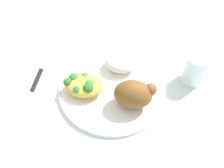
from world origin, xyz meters
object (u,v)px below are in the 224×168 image
object	(u,v)px
knife	(42,68)
rice_pile	(121,62)
water_glass	(195,69)
roasted_chicken	(134,94)
mac_cheese_with_broccoli	(83,85)
fork	(51,76)
plate	(112,88)

from	to	relation	value
knife	rice_pile	bearing A→B (deg)	7.55
water_glass	rice_pile	bearing A→B (deg)	178.59
water_glass	roasted_chicken	bearing A→B (deg)	-144.09
water_glass	knife	bearing A→B (deg)	-176.63
roasted_chicken	rice_pile	xyz separation A→B (m)	(-0.05, 0.12, -0.02)
mac_cheese_with_broccoli	fork	world-z (taller)	mac_cheese_with_broccoli
roasted_chicken	knife	size ratio (longest dim) A/B	0.55
plate	knife	world-z (taller)	plate
mac_cheese_with_broccoli	water_glass	world-z (taller)	water_glass
rice_pile	knife	xyz separation A→B (m)	(-0.23, -0.03, -0.03)
roasted_chicken	water_glass	xyz separation A→B (m)	(0.15, 0.11, -0.01)
fork	knife	xyz separation A→B (m)	(-0.04, 0.02, 0.00)
rice_pile	knife	distance (m)	0.23
plate	roasted_chicken	xyz separation A→B (m)	(0.06, -0.04, 0.05)
fork	knife	distance (m)	0.04
mac_cheese_with_broccoli	rice_pile	bearing A→B (deg)	48.22
plate	fork	xyz separation A→B (m)	(-0.18, 0.02, -0.01)
roasted_chicken	mac_cheese_with_broccoli	size ratio (longest dim) A/B	1.00
roasted_chicken	rice_pile	distance (m)	0.13
plate	knife	distance (m)	0.22
roasted_chicken	knife	xyz separation A→B (m)	(-0.28, 0.09, -0.05)
roasted_chicken	water_glass	size ratio (longest dim) A/B	1.12
roasted_chicken	mac_cheese_with_broccoli	bearing A→B (deg)	171.02
knife	roasted_chicken	bearing A→B (deg)	-17.30
fork	water_glass	size ratio (longest dim) A/B	1.53
plate	water_glass	xyz separation A→B (m)	(0.22, 0.07, 0.04)
rice_pile	fork	xyz separation A→B (m)	(-0.19, -0.05, -0.03)
rice_pile	fork	distance (m)	0.20
rice_pile	knife	size ratio (longest dim) A/B	0.48
roasted_chicken	mac_cheese_with_broccoli	world-z (taller)	roasted_chicken
rice_pile	roasted_chicken	bearing A→B (deg)	-67.69
plate	roasted_chicken	size ratio (longest dim) A/B	2.81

